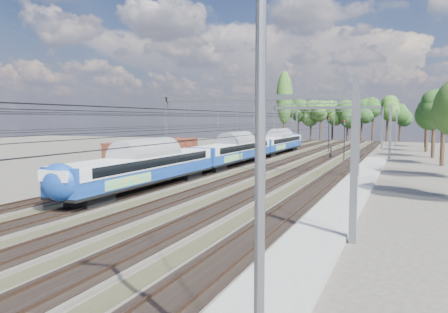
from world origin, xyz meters
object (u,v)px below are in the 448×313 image
at_px(worker, 331,153).
at_px(signal_far, 344,136).
at_px(freight_boxcar, 156,155).
at_px(emu_train, 235,147).
at_px(lamp_post, 256,121).
at_px(signal_near, 329,130).

xyz_separation_m(worker, signal_far, (2.64, -5.07, 2.95)).
bearing_deg(worker, freight_boxcar, 170.81).
distance_m(emu_train, signal_far, 16.73).
xyz_separation_m(emu_train, worker, (9.85, 16.13, -1.67)).
distance_m(freight_boxcar, lamp_post, 39.21).
bearing_deg(emu_train, lamp_post, -68.15).
bearing_deg(signal_far, worker, 97.21).
relative_size(freight_boxcar, signal_near, 2.27).
distance_m(worker, lamp_post, 61.05).
relative_size(emu_train, signal_near, 9.88).
xyz_separation_m(signal_far, lamp_post, (5.22, -55.24, 2.34)).
bearing_deg(worker, signal_far, -134.72).
relative_size(freight_boxcar, signal_far, 2.40).
height_order(emu_train, worker, emu_train).
bearing_deg(freight_boxcar, emu_train, 69.58).
relative_size(freight_boxcar, worker, 7.79).
height_order(signal_near, lamp_post, lamp_post).
relative_size(worker, lamp_post, 0.17).
relative_size(emu_train, lamp_post, 5.63).
bearing_deg(signal_far, freight_boxcar, -146.58).
height_order(worker, signal_near, signal_near).
bearing_deg(signal_far, emu_train, -158.77).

